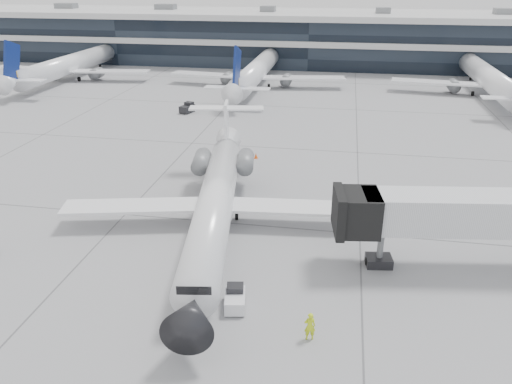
% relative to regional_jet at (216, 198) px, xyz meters
% --- Properties ---
extents(ground, '(220.00, 220.00, 0.00)m').
position_rel_regional_jet_xyz_m(ground, '(1.63, 0.65, -2.48)').
color(ground, gray).
rests_on(ground, ground).
extents(terminal, '(170.00, 22.00, 10.00)m').
position_rel_regional_jet_xyz_m(terminal, '(1.63, 82.65, 2.52)').
color(terminal, black).
rests_on(terminal, ground).
extents(bg_jet_left, '(32.00, 40.00, 9.60)m').
position_rel_regional_jet_xyz_m(bg_jet_left, '(-43.37, 55.65, -2.48)').
color(bg_jet_left, white).
rests_on(bg_jet_left, ground).
extents(bg_jet_center, '(32.00, 40.00, 9.60)m').
position_rel_regional_jet_xyz_m(bg_jet_center, '(-6.37, 55.65, -2.48)').
color(bg_jet_center, white).
rests_on(bg_jet_center, ground).
extents(bg_jet_right, '(32.00, 40.00, 9.60)m').
position_rel_regional_jet_xyz_m(bg_jet_right, '(33.63, 55.65, -2.48)').
color(bg_jet_right, white).
rests_on(bg_jet_right, ground).
extents(regional_jet, '(25.20, 31.43, 7.27)m').
position_rel_regional_jet_xyz_m(regional_jet, '(0.00, 0.00, 0.00)').
color(regional_jet, white).
rests_on(regional_jet, ground).
extents(jet_bridge, '(18.11, 5.79, 5.81)m').
position_rel_regional_jet_xyz_m(jet_bridge, '(19.38, -2.98, 1.75)').
color(jet_bridge, '#A5A6A9').
rests_on(jet_bridge, ground).
extents(ramp_worker, '(0.74, 0.58, 1.80)m').
position_rel_regional_jet_xyz_m(ramp_worker, '(8.61, -12.62, -1.58)').
color(ramp_worker, '#C5E017').
rests_on(ramp_worker, ground).
extents(baggage_tug, '(1.58, 2.27, 1.32)m').
position_rel_regional_jet_xyz_m(baggage_tug, '(3.80, -10.43, -1.89)').
color(baggage_tug, white).
rests_on(baggage_tug, ground).
extents(traffic_cone, '(0.51, 0.51, 0.62)m').
position_rel_regional_jet_xyz_m(traffic_cone, '(0.31, 16.69, -2.19)').
color(traffic_cone, '#E94E0C').
rests_on(traffic_cone, ground).
extents(far_tug, '(2.07, 2.68, 1.50)m').
position_rel_regional_jet_xyz_m(far_tug, '(-13.25, 34.68, -1.81)').
color(far_tug, black).
rests_on(far_tug, ground).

